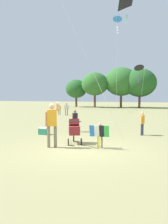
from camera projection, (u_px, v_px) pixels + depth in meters
The scene contains 13 objects.
ground_plane at pixel (80, 149), 8.92m from camera, with size 120.00×120.00×0.00m, color #938E5B.
treeline_distant at pixel (145, 83), 36.66m from camera, with size 35.36×5.54×6.45m.
child_with_butterfly_kite at pixel (100, 133), 9.03m from camera, with size 0.75×0.36×0.95m.
person_adult_flyer at pixel (52, 121), 9.11m from camera, with size 0.54×0.66×1.77m.
stroller at pixel (74, 129), 9.90m from camera, with size 0.80×1.11×1.03m.
kite_adult_black at pixel (125, 4), 9.79m from camera, with size 2.60×2.33×6.38m.
kite_orange_delta at pixel (117, 20), 18.17m from camera, with size 0.72×2.14×7.99m.
kite_green_novelty at pixel (139, 68), 18.13m from camera, with size 1.06×2.38×4.33m.
person_red_shirt at pixel (75, 119), 13.03m from camera, with size 0.27×0.34×1.20m.
person_couple_left at pixel (59, 109), 24.03m from camera, with size 0.35×0.16×1.08m.
person_kid_running at pixel (66, 108), 23.48m from camera, with size 0.39×0.22×1.23m.
person_back_turned at pixel (142, 121), 11.89m from camera, with size 0.22×0.37×1.18m.
cooler_box at pixel (43, 131), 12.15m from camera, with size 0.45×0.33×0.35m.
Camera 1 is at (2.90, -8.31, 2.01)m, focal length 38.19 mm.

